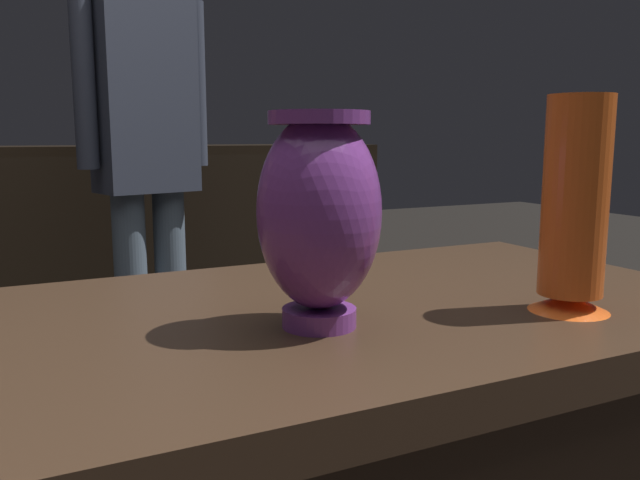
# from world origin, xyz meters

# --- Properties ---
(back_display_shelf) EXTENTS (2.60, 0.40, 0.99)m
(back_display_shelf) POSITION_xyz_m (0.00, 2.20, 0.49)
(back_display_shelf) COLOR black
(back_display_shelf) RESTS_ON ground_plane
(vase_centerpiece) EXTENTS (0.15, 0.15, 0.26)m
(vase_centerpiece) POSITION_xyz_m (-0.04, -0.08, 0.94)
(vase_centerpiece) COLOR #7A388E
(vase_centerpiece) RESTS_ON display_plinth
(vase_tall_behind) EXTENTS (0.11, 0.11, 0.28)m
(vase_tall_behind) POSITION_xyz_m (0.29, -0.17, 0.94)
(vase_tall_behind) COLOR #E55B1E
(vase_tall_behind) RESTS_ON display_plinth
(shelf_vase_far_right) EXTENTS (0.10, 0.10, 0.18)m
(shelf_vase_far_right) POSITION_xyz_m (1.04, 2.26, 1.09)
(shelf_vase_far_right) COLOR #477A38
(shelf_vase_far_right) RESTS_ON back_display_shelf
(visitor_center_back) EXTENTS (0.46, 0.26, 1.71)m
(visitor_center_back) POSITION_xyz_m (0.06, 1.47, 1.01)
(visitor_center_back) COLOR slate
(visitor_center_back) RESTS_ON ground_plane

